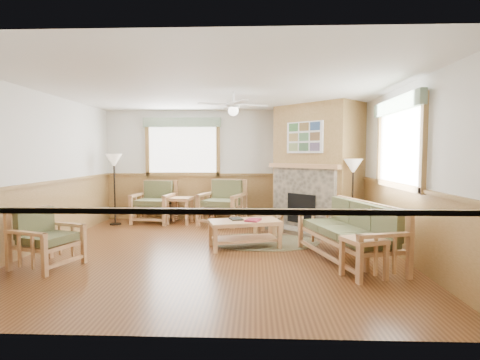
{
  "coord_description": "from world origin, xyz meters",
  "views": [
    {
      "loc": [
        0.67,
        -6.21,
        1.63
      ],
      "look_at": [
        0.4,
        0.7,
        1.15
      ],
      "focal_mm": 28.0,
      "sensor_mm": 36.0,
      "label": 1
    }
  ],
  "objects_px": {
    "coffee_table": "(244,234)",
    "end_table_chairs": "(180,210)",
    "armchair_back_right": "(222,202)",
    "sofa": "(347,232)",
    "floor_lamp_left": "(115,189)",
    "floor_lamp_right": "(353,199)",
    "armchair_back_left": "(154,202)",
    "footstool": "(269,223)",
    "armchair_left": "(47,238)",
    "end_table_sofa": "(364,258)"
  },
  "relations": [
    {
      "from": "coffee_table",
      "to": "end_table_chairs",
      "type": "xyz_separation_m",
      "value": [
        -1.58,
        2.25,
        0.07
      ]
    },
    {
      "from": "armchair_back_right",
      "to": "end_table_chairs",
      "type": "relative_size",
      "value": 1.68
    },
    {
      "from": "sofa",
      "to": "armchair_back_right",
      "type": "height_order",
      "value": "armchair_back_right"
    },
    {
      "from": "floor_lamp_left",
      "to": "floor_lamp_right",
      "type": "height_order",
      "value": "floor_lamp_left"
    },
    {
      "from": "sofa",
      "to": "armchair_back_left",
      "type": "bearing_deg",
      "value": -144.91
    },
    {
      "from": "end_table_chairs",
      "to": "footstool",
      "type": "xyz_separation_m",
      "value": [
        2.05,
        -1.11,
        -0.09
      ]
    },
    {
      "from": "armchair_back_left",
      "to": "sofa",
      "type": "bearing_deg",
      "value": -31.85
    },
    {
      "from": "sofa",
      "to": "end_table_chairs",
      "type": "relative_size",
      "value": 3.18
    },
    {
      "from": "sofa",
      "to": "armchair_left",
      "type": "relative_size",
      "value": 2.32
    },
    {
      "from": "floor_lamp_right",
      "to": "sofa",
      "type": "bearing_deg",
      "value": -106.94
    },
    {
      "from": "armchair_back_left",
      "to": "footstool",
      "type": "relative_size",
      "value": 1.96
    },
    {
      "from": "armchair_back_right",
      "to": "coffee_table",
      "type": "height_order",
      "value": "armchair_back_right"
    },
    {
      "from": "armchair_back_left",
      "to": "armchair_back_right",
      "type": "distance_m",
      "value": 1.66
    },
    {
      "from": "armchair_back_right",
      "to": "floor_lamp_left",
      "type": "distance_m",
      "value": 2.5
    },
    {
      "from": "end_table_sofa",
      "to": "footstool",
      "type": "xyz_separation_m",
      "value": [
        -1.14,
        2.68,
        -0.05
      ]
    },
    {
      "from": "end_table_chairs",
      "to": "coffee_table",
      "type": "bearing_deg",
      "value": -54.89
    },
    {
      "from": "armchair_left",
      "to": "end_table_sofa",
      "type": "height_order",
      "value": "armchair_left"
    },
    {
      "from": "coffee_table",
      "to": "footstool",
      "type": "bearing_deg",
      "value": 52.22
    },
    {
      "from": "armchair_left",
      "to": "footstool",
      "type": "bearing_deg",
      "value": -34.57
    },
    {
      "from": "coffee_table",
      "to": "floor_lamp_left",
      "type": "distance_m",
      "value": 3.7
    },
    {
      "from": "armchair_back_left",
      "to": "end_table_chairs",
      "type": "distance_m",
      "value": 0.67
    },
    {
      "from": "armchair_back_left",
      "to": "end_table_chairs",
      "type": "relative_size",
      "value": 1.61
    },
    {
      "from": "footstool",
      "to": "end_table_chairs",
      "type": "bearing_deg",
      "value": 151.55
    },
    {
      "from": "end_table_sofa",
      "to": "armchair_back_right",
      "type": "bearing_deg",
      "value": 120.67
    },
    {
      "from": "armchair_left",
      "to": "coffee_table",
      "type": "distance_m",
      "value": 3.08
    },
    {
      "from": "coffee_table",
      "to": "floor_lamp_right",
      "type": "xyz_separation_m",
      "value": [
        2.05,
        0.77,
        0.53
      ]
    },
    {
      "from": "armchair_left",
      "to": "end_table_chairs",
      "type": "height_order",
      "value": "armchair_left"
    },
    {
      "from": "coffee_table",
      "to": "end_table_sofa",
      "type": "bearing_deg",
      "value": -59.23
    },
    {
      "from": "sofa",
      "to": "footstool",
      "type": "xyz_separation_m",
      "value": [
        -1.12,
        1.9,
        -0.23
      ]
    },
    {
      "from": "coffee_table",
      "to": "footstool",
      "type": "relative_size",
      "value": 2.38
    },
    {
      "from": "coffee_table",
      "to": "end_table_sofa",
      "type": "relative_size",
      "value": 2.25
    },
    {
      "from": "armchair_back_right",
      "to": "floor_lamp_left",
      "type": "height_order",
      "value": "floor_lamp_left"
    },
    {
      "from": "armchair_back_right",
      "to": "end_table_sofa",
      "type": "relative_size",
      "value": 1.92
    },
    {
      "from": "end_table_sofa",
      "to": "floor_lamp_right",
      "type": "height_order",
      "value": "floor_lamp_right"
    },
    {
      "from": "end_table_chairs",
      "to": "end_table_sofa",
      "type": "relative_size",
      "value": 1.15
    },
    {
      "from": "armchair_back_right",
      "to": "end_table_chairs",
      "type": "distance_m",
      "value": 1.04
    },
    {
      "from": "armchair_back_right",
      "to": "footstool",
      "type": "relative_size",
      "value": 2.04
    },
    {
      "from": "coffee_table",
      "to": "floor_lamp_left",
      "type": "height_order",
      "value": "floor_lamp_left"
    },
    {
      "from": "armchair_left",
      "to": "floor_lamp_right",
      "type": "distance_m",
      "value": 5.28
    },
    {
      "from": "floor_lamp_left",
      "to": "coffee_table",
      "type": "bearing_deg",
      "value": -33.52
    },
    {
      "from": "floor_lamp_right",
      "to": "armchair_back_left",
      "type": "bearing_deg",
      "value": 159.91
    },
    {
      "from": "floor_lamp_right",
      "to": "footstool",
      "type": "bearing_deg",
      "value": 166.89
    },
    {
      "from": "floor_lamp_right",
      "to": "armchair_left",
      "type": "bearing_deg",
      "value": -157.71
    },
    {
      "from": "sofa",
      "to": "armchair_back_right",
      "type": "distance_m",
      "value": 3.61
    },
    {
      "from": "armchair_left",
      "to": "footstool",
      "type": "relative_size",
      "value": 1.67
    },
    {
      "from": "end_table_chairs",
      "to": "armchair_left",
      "type": "bearing_deg",
      "value": -109.57
    },
    {
      "from": "end_table_chairs",
      "to": "armchair_back_left",
      "type": "bearing_deg",
      "value": 172.68
    },
    {
      "from": "coffee_table",
      "to": "armchair_back_right",
      "type": "bearing_deg",
      "value": 89.58
    },
    {
      "from": "armchair_back_left",
      "to": "end_table_sofa",
      "type": "distance_m",
      "value": 5.45
    },
    {
      "from": "sofa",
      "to": "floor_lamp_left",
      "type": "relative_size",
      "value": 1.18
    }
  ]
}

